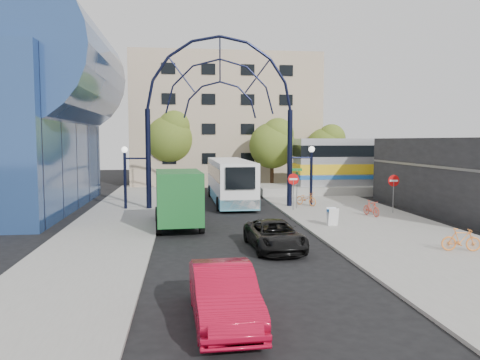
{
  "coord_description": "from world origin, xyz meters",
  "views": [
    {
      "loc": [
        -2.58,
        -18.87,
        4.84
      ],
      "look_at": [
        0.43,
        6.0,
        2.71
      ],
      "focal_mm": 35.0,
      "sensor_mm": 36.0,
      "label": 1
    }
  ],
  "objects": [
    {
      "name": "ground",
      "position": [
        0.0,
        0.0,
        0.0
      ],
      "size": [
        120.0,
        120.0,
        0.0
      ],
      "primitive_type": "plane",
      "color": "black",
      "rests_on": "ground"
    },
    {
      "name": "sidewalk_east",
      "position": [
        8.0,
        4.0,
        0.06
      ],
      "size": [
        8.0,
        56.0,
        0.12
      ],
      "primitive_type": "cube",
      "color": "gray",
      "rests_on": "ground"
    },
    {
      "name": "plaza_west",
      "position": [
        -6.5,
        6.0,
        0.06
      ],
      "size": [
        5.0,
        50.0,
        0.12
      ],
      "primitive_type": "cube",
      "color": "gray",
      "rests_on": "ground"
    },
    {
      "name": "gateway_arch",
      "position": [
        0.0,
        14.0,
        8.56
      ],
      "size": [
        13.64,
        0.44,
        12.1
      ],
      "color": "black",
      "rests_on": "ground"
    },
    {
      "name": "stop_sign",
      "position": [
        4.8,
        12.0,
        1.99
      ],
      "size": [
        0.8,
        0.07,
        2.5
      ],
      "color": "slate",
      "rests_on": "sidewalk_east"
    },
    {
      "name": "do_not_enter_sign",
      "position": [
        11.0,
        10.0,
        1.98
      ],
      "size": [
        0.76,
        0.07,
        2.48
      ],
      "color": "slate",
      "rests_on": "sidewalk_east"
    },
    {
      "name": "street_name_sign",
      "position": [
        5.2,
        12.6,
        2.13
      ],
      "size": [
        0.7,
        0.7,
        2.8
      ],
      "color": "slate",
      "rests_on": "sidewalk_east"
    },
    {
      "name": "sandwich_board",
      "position": [
        5.6,
        5.98,
        0.74
      ],
      "size": [
        0.55,
        0.61,
        0.99
      ],
      "color": "white",
      "rests_on": "sidewalk_east"
    },
    {
      "name": "commercial_block_east",
      "position": [
        16.0,
        10.0,
        2.5
      ],
      "size": [
        6.0,
        16.0,
        5.0
      ],
      "primitive_type": "cube",
      "color": "black",
      "rests_on": "ground"
    },
    {
      "name": "apartment_block",
      "position": [
        2.0,
        34.97,
        7.0
      ],
      "size": [
        20.0,
        12.1,
        14.0
      ],
      "color": "tan",
      "rests_on": "ground"
    },
    {
      "name": "train_platform",
      "position": [
        20.0,
        22.0,
        0.4
      ],
      "size": [
        32.0,
        5.0,
        0.8
      ],
      "primitive_type": "cube",
      "color": "gray",
      "rests_on": "ground"
    },
    {
      "name": "train_car",
      "position": [
        20.0,
        22.0,
        2.9
      ],
      "size": [
        25.1,
        3.05,
        4.2
      ],
      "color": "#B7B7BC",
      "rests_on": "train_platform"
    },
    {
      "name": "tree_north_a",
      "position": [
        6.12,
        25.93,
        4.61
      ],
      "size": [
        4.48,
        4.48,
        7.0
      ],
      "color": "#382314",
      "rests_on": "ground"
    },
    {
      "name": "tree_north_b",
      "position": [
        -3.88,
        29.93,
        5.27
      ],
      "size": [
        5.12,
        5.12,
        8.0
      ],
      "color": "#382314",
      "rests_on": "ground"
    },
    {
      "name": "tree_north_c",
      "position": [
        12.12,
        27.93,
        4.28
      ],
      "size": [
        4.16,
        4.16,
        6.5
      ],
      "color": "#382314",
      "rests_on": "ground"
    },
    {
      "name": "city_bus",
      "position": [
        1.01,
        17.31,
        1.73
      ],
      "size": [
        3.0,
        12.13,
        3.31
      ],
      "rotation": [
        0.0,
        0.0,
        0.01
      ],
      "color": "white",
      "rests_on": "ground"
    },
    {
      "name": "green_truck",
      "position": [
        -2.91,
        7.14,
        1.6
      ],
      "size": [
        2.78,
        6.47,
        3.2
      ],
      "rotation": [
        0.0,
        0.0,
        0.06
      ],
      "color": "black",
      "rests_on": "ground"
    },
    {
      "name": "black_suv",
      "position": [
        1.4,
        1.24,
        0.64
      ],
      "size": [
        2.36,
        4.73,
        1.29
      ],
      "primitive_type": "imported",
      "rotation": [
        0.0,
        0.0,
        0.05
      ],
      "color": "black",
      "rests_on": "ground"
    },
    {
      "name": "red_sedan",
      "position": [
        -1.55,
        -6.79,
        0.76
      ],
      "size": [
        1.79,
        4.66,
        1.51
      ],
      "primitive_type": "imported",
      "rotation": [
        0.0,
        0.0,
        0.04
      ],
      "color": "#AB0A26",
      "rests_on": "ground"
    },
    {
      "name": "bike_near_a",
      "position": [
        6.24,
        14.0,
        0.62
      ],
      "size": [
        1.59,
        1.94,
        0.99
      ],
      "primitive_type": "imported",
      "rotation": [
        0.0,
        0.0,
        0.59
      ],
      "color": "orange",
      "rests_on": "sidewalk_east"
    },
    {
      "name": "bike_near_b",
      "position": [
        9.06,
        8.9,
        0.6
      ],
      "size": [
        0.83,
        1.67,
        0.97
      ],
      "primitive_type": "imported",
      "rotation": [
        0.0,
        0.0,
        0.24
      ],
      "color": "red",
      "rests_on": "sidewalk_east"
    },
    {
      "name": "bike_far_b",
      "position": [
        9.15,
        -0.52,
        0.61
      ],
      "size": [
        1.7,
        0.82,
        0.98
      ],
      "primitive_type": "imported",
      "rotation": [
        0.0,
        0.0,
        1.35
      ],
      "color": "orange",
      "rests_on": "sidewalk_east"
    }
  ]
}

